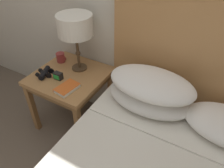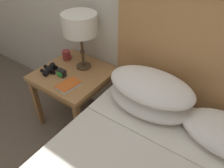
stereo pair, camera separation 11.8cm
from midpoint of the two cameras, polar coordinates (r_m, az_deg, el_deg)
name	(u,v)px [view 1 (the left image)]	position (r m, az deg, el deg)	size (l,w,h in m)	color
nightstand	(70,81)	(1.93, -12.55, 0.61)	(0.58, 0.58, 0.56)	#AD7A47
table_lamp	(75,27)	(1.76, -11.59, 14.44)	(0.28, 0.28, 0.48)	#4C3823
book_on_nightstand	(67,88)	(1.71, -13.65, -1.05)	(0.14, 0.19, 0.03)	silver
binoculars_pair	(45,73)	(1.92, -18.89, 2.74)	(0.16, 0.16, 0.05)	black
coffee_mug	(61,57)	(2.05, -14.87, 6.68)	(0.10, 0.08, 0.08)	#993333
alarm_clock	(58,76)	(1.83, -15.73, 2.01)	(0.07, 0.05, 0.06)	black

